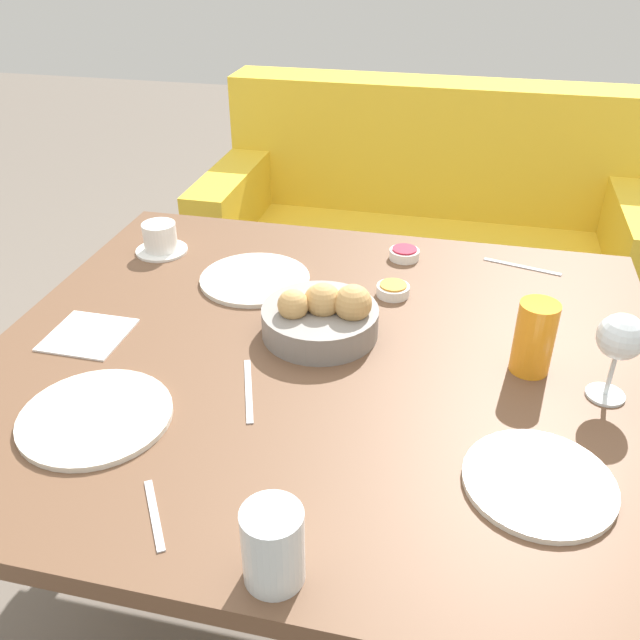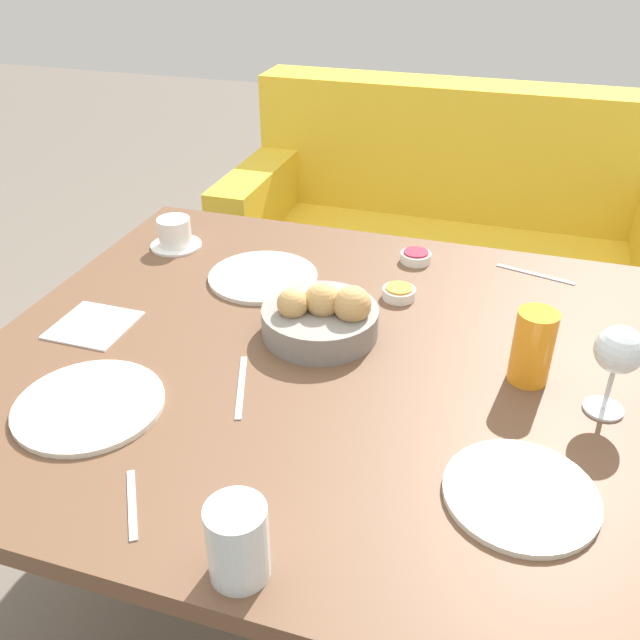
% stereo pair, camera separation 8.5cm
% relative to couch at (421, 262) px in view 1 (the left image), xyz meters
% --- Properties ---
extents(ground_plane, '(10.00, 10.00, 0.00)m').
position_rel_couch_xyz_m(ground_plane, '(-0.09, -1.18, -0.33)').
color(ground_plane, '#6B6056').
extents(dining_table, '(1.22, 1.08, 0.71)m').
position_rel_couch_xyz_m(dining_table, '(-0.09, -1.18, 0.30)').
color(dining_table, brown).
rests_on(dining_table, ground_plane).
extents(couch, '(1.44, 0.70, 0.90)m').
position_rel_couch_xyz_m(couch, '(0.00, 0.00, 0.00)').
color(couch, gold).
rests_on(couch, ground_plane).
extents(bread_basket, '(0.22, 0.22, 0.11)m').
position_rel_couch_xyz_m(bread_basket, '(-0.11, -1.12, 0.43)').
color(bread_basket, gray).
rests_on(bread_basket, dining_table).
extents(plate_near_left, '(0.24, 0.24, 0.01)m').
position_rel_couch_xyz_m(plate_near_left, '(-0.40, -1.44, 0.39)').
color(plate_near_left, silver).
rests_on(plate_near_left, dining_table).
extents(plate_near_right, '(0.21, 0.21, 0.01)m').
position_rel_couch_xyz_m(plate_near_right, '(0.28, -1.43, 0.39)').
color(plate_near_right, silver).
rests_on(plate_near_right, dining_table).
extents(plate_far_center, '(0.24, 0.24, 0.01)m').
position_rel_couch_xyz_m(plate_far_center, '(-0.29, -0.95, 0.39)').
color(plate_far_center, silver).
rests_on(plate_far_center, dining_table).
extents(juice_glass, '(0.07, 0.07, 0.13)m').
position_rel_couch_xyz_m(juice_glass, '(0.27, -1.15, 0.45)').
color(juice_glass, orange).
rests_on(juice_glass, dining_table).
extents(water_tumbler, '(0.08, 0.08, 0.11)m').
position_rel_couch_xyz_m(water_tumbler, '(-0.04, -1.66, 0.44)').
color(water_tumbler, silver).
rests_on(water_tumbler, dining_table).
extents(wine_glass, '(0.08, 0.08, 0.16)m').
position_rel_couch_xyz_m(wine_glass, '(0.40, -1.20, 0.50)').
color(wine_glass, silver).
rests_on(wine_glass, dining_table).
extents(coffee_cup, '(0.12, 0.12, 0.07)m').
position_rel_couch_xyz_m(coffee_cup, '(-0.55, -0.86, 0.42)').
color(coffee_cup, white).
rests_on(coffee_cup, dining_table).
extents(jam_bowl_berry, '(0.07, 0.07, 0.03)m').
position_rel_couch_xyz_m(jam_bowl_berry, '(0.01, -0.76, 0.40)').
color(jam_bowl_berry, white).
rests_on(jam_bowl_berry, dining_table).
extents(jam_bowl_honey, '(0.07, 0.07, 0.03)m').
position_rel_couch_xyz_m(jam_bowl_honey, '(0.01, -0.94, 0.40)').
color(jam_bowl_honey, white).
rests_on(jam_bowl_honey, dining_table).
extents(fork_silver, '(0.17, 0.05, 0.00)m').
position_rel_couch_xyz_m(fork_silver, '(0.27, -0.75, 0.39)').
color(fork_silver, '#B7B7BC').
rests_on(fork_silver, dining_table).
extents(knife_silver, '(0.07, 0.17, 0.00)m').
position_rel_couch_xyz_m(knife_silver, '(-0.19, -1.32, 0.39)').
color(knife_silver, '#B7B7BC').
rests_on(knife_silver, dining_table).
extents(spoon_coffee, '(0.08, 0.12, 0.00)m').
position_rel_couch_xyz_m(spoon_coffee, '(-0.23, -1.61, 0.39)').
color(spoon_coffee, '#B7B7BC').
rests_on(spoon_coffee, dining_table).
extents(napkin, '(0.14, 0.14, 0.00)m').
position_rel_couch_xyz_m(napkin, '(-0.54, -1.23, 0.39)').
color(napkin, white).
rests_on(napkin, dining_table).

